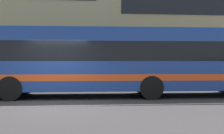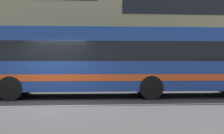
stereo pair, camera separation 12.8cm
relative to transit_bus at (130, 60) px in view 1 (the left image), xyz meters
name	(u,v)px [view 1 (the left image)]	position (x,y,z in m)	size (l,w,h in m)	color
ground_plane	(52,106)	(-3.24, -2.51, -1.69)	(160.00, 160.00, 0.00)	#3B383A
lane_centre_line	(52,106)	(-3.24, -2.51, -1.69)	(60.00, 0.16, 0.01)	silver
hedge_row_far	(104,80)	(-0.95, 3.87, -1.21)	(22.43, 1.10, 0.97)	#2E7224
apartment_block_right	(217,23)	(11.07, 13.61, 3.82)	(22.64, 10.87, 11.04)	tan
transit_bus	(130,60)	(0.00, 0.00, 0.00)	(12.17, 2.93, 3.07)	navy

